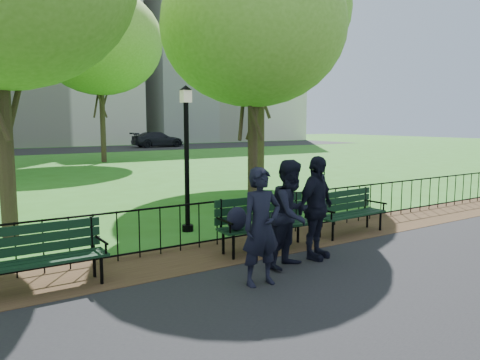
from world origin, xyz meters
TOP-DOWN VIEW (x-y plane):
  - ground at (0.00, 0.00)m, footprint 120.00×120.00m
  - dirt_strip at (0.00, 1.50)m, footprint 60.00×1.60m
  - far_street at (0.00, 35.00)m, footprint 70.00×9.00m
  - iron_fence at (0.00, 2.00)m, footprint 24.06×0.06m
  - apartment_east at (26.00, 48.00)m, footprint 20.00×15.00m
  - park_bench_main at (0.14, 1.17)m, footprint 1.98×0.73m
  - park_bench_left_a at (-3.58, 1.31)m, footprint 1.83×0.58m
  - park_bench_right_a at (2.66, 1.29)m, footprint 1.81×0.65m
  - lamppost at (-0.13, 3.40)m, footprint 0.29×0.29m
  - tree_near_e at (2.92, 5.25)m, footprint 5.19×5.19m
  - tree_mid_e at (6.26, 9.51)m, footprint 6.95×6.95m
  - tree_far_e at (3.74, 21.91)m, footprint 7.22×7.22m
  - person_left at (-0.79, -0.29)m, footprint 0.66×0.46m
  - person_mid at (0.13, 0.13)m, footprint 0.97×0.70m
  - person_right at (0.79, 0.26)m, footprint 1.15×0.76m
  - sedan_dark at (12.95, 35.22)m, footprint 4.92×2.02m

SIDE VIEW (x-z plane):
  - ground at x=0.00m, z-range 0.00..0.00m
  - far_street at x=0.00m, z-range 0.00..0.01m
  - dirt_strip at x=0.00m, z-range 0.01..0.02m
  - iron_fence at x=0.00m, z-range 0.00..1.00m
  - park_bench_right_a at x=2.66m, z-range 0.07..1.08m
  - park_bench_left_a at x=-3.58m, z-range 0.08..1.11m
  - park_bench_main at x=0.14m, z-range 0.11..1.21m
  - sedan_dark at x=12.95m, z-range 0.01..1.44m
  - person_left at x=-0.79m, z-range 0.01..1.77m
  - person_mid at x=0.13m, z-range 0.01..1.81m
  - person_right at x=0.79m, z-range 0.01..1.84m
  - lamppost at x=-0.13m, z-range 0.14..3.34m
  - tree_near_e at x=2.92m, z-range 1.40..8.64m
  - tree_mid_e at x=6.26m, z-range 1.88..11.56m
  - tree_far_e at x=3.74m, z-range 1.96..12.02m
  - apartment_east at x=26.00m, z-range 0.00..24.00m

